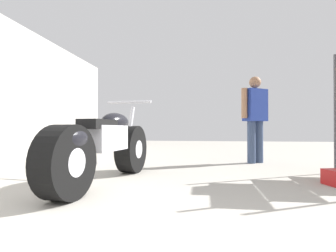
# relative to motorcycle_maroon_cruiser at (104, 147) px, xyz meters

# --- Properties ---
(ground_plane) EXTENTS (18.68, 18.68, 0.00)m
(ground_plane) POSITION_rel_motorcycle_maroon_cruiser_xyz_m (0.61, 1.50, -0.45)
(ground_plane) COLOR #A8A399
(garage_partition_left) EXTENTS (0.08, 8.56, 2.77)m
(garage_partition_left) POSITION_rel_motorcycle_maroon_cruiser_xyz_m (-2.54, 1.50, 0.94)
(garage_partition_left) COLOR #B7B5AD
(garage_partition_left) RESTS_ON ground_plane
(motorcycle_maroon_cruiser) EXTENTS (0.69, 2.30, 1.07)m
(motorcycle_maroon_cruiser) POSITION_rel_motorcycle_maroon_cruiser_xyz_m (0.00, 0.00, 0.00)
(motorcycle_maroon_cruiser) COLOR black
(motorcycle_maroon_cruiser) RESTS_ON ground_plane
(mechanic_in_blue) EXTENTS (0.60, 0.47, 1.66)m
(mechanic_in_blue) POSITION_rel_motorcycle_maroon_cruiser_xyz_m (2.16, 2.23, 0.50)
(mechanic_in_blue) COLOR #384766
(mechanic_in_blue) RESTS_ON ground_plane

